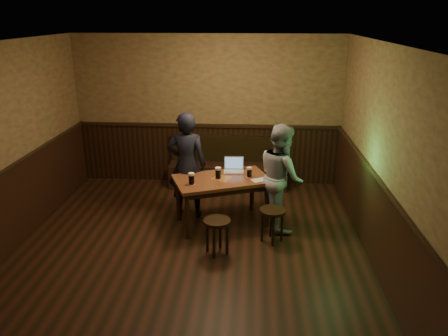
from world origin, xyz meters
The scene contains 12 objects.
room centered at (0.00, 0.22, 1.20)m, with size 5.04×6.04×2.84m.
bench centered at (0.40, 2.75, 0.31)m, with size 2.20×0.50×0.95m.
pub_table centered at (0.40, 1.15, 0.66)m, with size 1.61×1.27×0.76m.
stool_left centered at (0.40, 0.24, 0.40)m, with size 0.45×0.45×0.50m.
stool_right centered at (1.17, 0.62, 0.40)m, with size 0.40×0.40×0.50m.
pint_left centered at (-0.02, 0.87, 0.85)m, with size 0.11×0.11×0.18m.
pint_mid centered at (0.35, 1.14, 0.85)m, with size 0.12×0.12×0.18m.
pint_right centered at (0.82, 1.23, 0.84)m, with size 0.10×0.10×0.16m.
laptop centered at (0.57, 1.49, 0.82)m, with size 0.32×0.26×0.22m.
menu centered at (0.97, 1.12, 0.76)m, with size 0.22×0.15×0.00m, color silver.
person_suit centered at (-0.18, 1.44, 0.86)m, with size 0.63×0.41×1.72m, color black.
person_grey centered at (1.30, 1.14, 0.81)m, with size 0.79×0.62×1.63m, color gray.
Camera 1 is at (0.86, -5.05, 3.14)m, focal length 35.00 mm.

